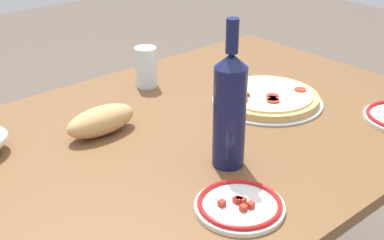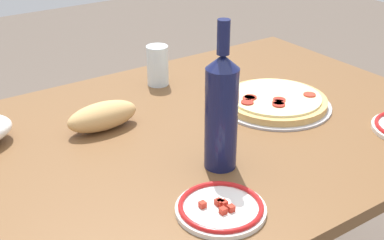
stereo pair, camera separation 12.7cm
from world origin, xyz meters
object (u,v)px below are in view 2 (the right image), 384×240
Objects in this scene: bread_loaf at (103,116)px; wine_bottle at (221,110)px; water_glass at (158,65)px; pepperoni_pizza at (275,101)px; dining_table at (192,168)px; side_plate_near at (221,208)px.

wine_bottle is at bearing 113.79° from bread_loaf.
pepperoni_pizza is at bearing 120.00° from water_glass.
water_glass is (0.18, -0.31, 0.04)m from pepperoni_pizza.
water_glass is at bearing -60.00° from pepperoni_pizza.
pepperoni_pizza is 2.57× the size of water_glass.
dining_table is at bearing -1.66° from pepperoni_pizza.
water_glass is 0.65× the size of bread_loaf.
pepperoni_pizza is 0.93× the size of wine_bottle.
bread_loaf is at bearing -37.57° from dining_table.
wine_bottle reaches higher than dining_table.
wine_bottle is 0.49m from water_glass.
pepperoni_pizza is at bearing -152.58° from wine_bottle.
water_glass is 0.31m from bread_loaf.
wine_bottle is (0.31, 0.16, 0.12)m from pepperoni_pizza.
side_plate_near is (0.23, 0.60, -0.05)m from water_glass.
side_plate_near is (0.41, 0.29, -0.01)m from pepperoni_pizza.
bread_loaf is (0.26, 0.17, -0.02)m from water_glass.
dining_table is 0.29m from pepperoni_pizza.
bread_loaf is at bearing -85.73° from side_plate_near.
pepperoni_pizza is 0.37m from wine_bottle.
wine_bottle reaches higher than water_glass.
dining_table is 0.36m from water_glass.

